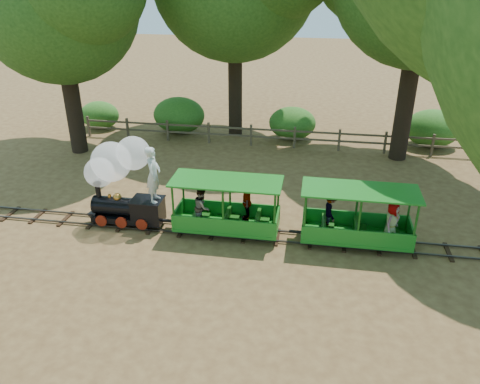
% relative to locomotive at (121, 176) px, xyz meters
% --- Properties ---
extents(ground, '(90.00, 90.00, 0.00)m').
position_rel_locomotive_xyz_m(ground, '(3.91, -0.07, -1.71)').
color(ground, olive).
rests_on(ground, ground).
extents(track, '(22.00, 1.00, 0.10)m').
position_rel_locomotive_xyz_m(track, '(3.91, -0.07, -1.64)').
color(track, '#3F3D3A').
rests_on(track, ground).
extents(locomotive, '(2.66, 1.24, 3.02)m').
position_rel_locomotive_xyz_m(locomotive, '(0.00, 0.00, 0.00)').
color(locomotive, black).
rests_on(locomotive, ground).
extents(carriage_front, '(3.31, 1.43, 1.72)m').
position_rel_locomotive_xyz_m(carriage_front, '(3.29, -0.04, -0.93)').
color(carriage_front, '#1A7A1E').
rests_on(carriage_front, track).
extents(carriage_rear, '(3.31, 1.42, 1.72)m').
position_rel_locomotive_xyz_m(carriage_rear, '(7.24, -0.04, -0.93)').
color(carriage_rear, '#1A7A1E').
rests_on(carriage_rear, track).
extents(fence, '(18.10, 0.10, 1.00)m').
position_rel_locomotive_xyz_m(fence, '(3.91, 7.93, -1.13)').
color(fence, brown).
rests_on(fence, ground).
extents(shrub_west, '(2.00, 1.53, 1.38)m').
position_rel_locomotive_xyz_m(shrub_west, '(-5.09, 9.23, -1.01)').
color(shrub_west, '#2D6B1E').
rests_on(shrub_west, ground).
extents(shrub_mid_w, '(2.56, 1.97, 1.77)m').
position_rel_locomotive_xyz_m(shrub_mid_w, '(-0.88, 9.23, -0.82)').
color(shrub_mid_w, '#2D6B1E').
rests_on(shrub_mid_w, ground).
extents(shrub_mid_e, '(2.23, 1.72, 1.54)m').
position_rel_locomotive_xyz_m(shrub_mid_e, '(4.71, 9.23, -0.93)').
color(shrub_mid_e, '#2D6B1E').
rests_on(shrub_mid_e, ground).
extents(shrub_east, '(2.47, 1.90, 1.71)m').
position_rel_locomotive_xyz_m(shrub_east, '(11.10, 9.23, -0.85)').
color(shrub_east, '#2D6B1E').
rests_on(shrub_east, ground).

